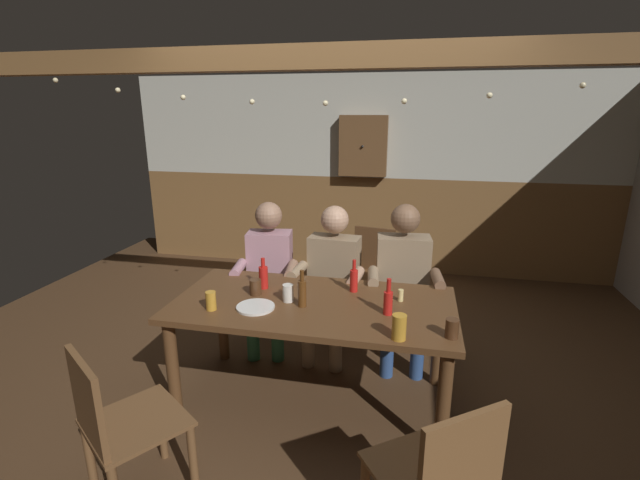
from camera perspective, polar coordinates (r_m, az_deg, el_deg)
name	(u,v)px	position (r m, az deg, el deg)	size (l,w,h in m)	color
ground_plane	(313,401)	(3.30, -0.91, -19.91)	(6.97, 6.97, 0.00)	#4C331E
back_wall_upper	(366,126)	(5.48, 5.96, 14.23)	(5.81, 0.12, 1.20)	beige
back_wall_wainscot	(364,223)	(5.64, 5.61, 2.19)	(5.81, 0.12, 1.16)	brown
ceiling_beam	(327,57)	(3.12, 0.92, 22.37)	(5.23, 0.14, 0.16)	brown
dining_table	(314,315)	(2.99, -0.84, -9.61)	(1.83, 0.92, 0.74)	brown
person_0	(269,269)	(3.72, -6.56, -3.71)	(0.54, 0.57, 1.23)	#B78493
person_1	(332,274)	(3.59, 1.52, -4.42)	(0.57, 0.54, 1.22)	#997F60
person_2	(403,277)	(3.54, 10.56, -4.66)	(0.57, 0.55, 1.26)	#997F60
chair_empty_near_right	(370,272)	(4.24, 6.45, -4.10)	(0.51, 0.51, 0.88)	brown
chair_empty_near_left	(119,425)	(2.54, -24.31, -20.79)	(0.61, 0.61, 0.88)	brown
table_candle	(401,295)	(2.99, 10.26, -6.97)	(0.04, 0.04, 0.08)	#F9E08C
plate_0	(256,307)	(2.89, -8.24, -8.48)	(0.24, 0.24, 0.01)	white
bottle_0	(354,279)	(3.09, 4.35, -5.05)	(0.05, 0.05, 0.23)	red
bottle_1	(263,276)	(3.16, -7.24, -4.65)	(0.06, 0.06, 0.22)	red
bottle_2	(302,292)	(2.85, -2.30, -6.68)	(0.05, 0.05, 0.25)	#593314
bottle_3	(388,301)	(2.78, 8.70, -7.71)	(0.06, 0.06, 0.23)	red
pint_glass_0	(288,293)	(2.94, -4.10, -6.77)	(0.07, 0.07, 0.12)	white
pint_glass_1	(452,328)	(2.60, 16.51, -10.79)	(0.07, 0.07, 0.11)	#4C2D19
pint_glass_2	(211,301)	(2.90, -13.77, -7.56)	(0.06, 0.06, 0.12)	gold
pint_glass_3	(255,287)	(3.07, -8.25, -5.97)	(0.08, 0.08, 0.11)	#4C2D19
pint_glass_4	(399,327)	(2.51, 10.08, -10.91)	(0.08, 0.08, 0.14)	gold
wall_dart_cabinet	(363,146)	(5.36, 5.54, 11.87)	(0.56, 0.15, 0.70)	brown
string_lights	(325,92)	(3.06, 0.71, 18.40)	(4.10, 0.04, 0.20)	#F9EAB2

